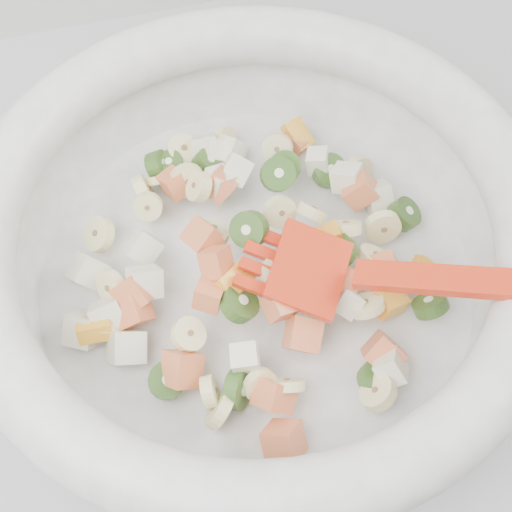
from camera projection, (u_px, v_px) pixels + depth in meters
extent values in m
cube|color=#A6A7AC|center=(153.00, 457.00, 0.98)|extent=(2.00, 0.60, 0.90)
cylinder|color=white|center=(256.00, 283.00, 0.59)|extent=(0.33, 0.33, 0.02)
torus|color=white|center=(256.00, 226.00, 0.52)|extent=(0.41, 0.41, 0.05)
cylinder|color=beige|center=(378.00, 393.00, 0.52)|extent=(0.03, 0.03, 0.03)
cylinder|color=beige|center=(199.00, 187.00, 0.58)|extent=(0.02, 0.02, 0.02)
cylinder|color=beige|center=(160.00, 180.00, 0.61)|extent=(0.03, 0.02, 0.02)
cylinder|color=beige|center=(187.00, 180.00, 0.59)|extent=(0.03, 0.02, 0.03)
cylinder|color=beige|center=(148.00, 207.00, 0.59)|extent=(0.03, 0.02, 0.03)
cylinder|color=beige|center=(375.00, 257.00, 0.56)|extent=(0.03, 0.03, 0.02)
cylinder|color=beige|center=(219.00, 411.00, 0.51)|extent=(0.03, 0.03, 0.03)
cylinder|color=beige|center=(366.00, 306.00, 0.54)|extent=(0.04, 0.03, 0.03)
cylinder|color=beige|center=(183.00, 150.00, 0.62)|extent=(0.04, 0.04, 0.02)
cylinder|color=beige|center=(212.00, 232.00, 0.55)|extent=(0.03, 0.03, 0.03)
cylinder|color=beige|center=(144.00, 190.00, 0.60)|extent=(0.02, 0.04, 0.04)
cylinder|color=beige|center=(280.00, 212.00, 0.56)|extent=(0.03, 0.02, 0.03)
cylinder|color=beige|center=(99.00, 234.00, 0.58)|extent=(0.03, 0.03, 0.03)
cylinder|color=beige|center=(260.00, 385.00, 0.52)|extent=(0.02, 0.02, 0.03)
cylinder|color=beige|center=(346.00, 228.00, 0.56)|extent=(0.03, 0.03, 0.03)
cylinder|color=beige|center=(287.00, 385.00, 0.51)|extent=(0.03, 0.02, 0.03)
cylinder|color=beige|center=(189.00, 334.00, 0.52)|extent=(0.03, 0.03, 0.02)
cylinder|color=beige|center=(278.00, 274.00, 0.53)|extent=(0.03, 0.03, 0.02)
cylinder|color=beige|center=(224.00, 141.00, 0.63)|extent=(0.02, 0.03, 0.03)
cylinder|color=beige|center=(312.00, 213.00, 0.57)|extent=(0.03, 0.03, 0.03)
cylinder|color=beige|center=(278.00, 149.00, 0.62)|extent=(0.03, 0.03, 0.03)
cylinder|color=beige|center=(111.00, 287.00, 0.55)|extent=(0.02, 0.03, 0.04)
cylinder|color=beige|center=(210.00, 392.00, 0.51)|extent=(0.02, 0.03, 0.03)
cylinder|color=beige|center=(358.00, 172.00, 0.62)|extent=(0.04, 0.03, 0.03)
cylinder|color=beige|center=(104.00, 332.00, 0.54)|extent=(0.03, 0.01, 0.03)
cylinder|color=beige|center=(383.00, 227.00, 0.58)|extent=(0.04, 0.02, 0.04)
cube|color=#E17E47|center=(386.00, 268.00, 0.56)|extent=(0.02, 0.02, 0.02)
cube|color=#E17E47|center=(216.00, 262.00, 0.53)|extent=(0.02, 0.03, 0.03)
cube|color=#E17E47|center=(360.00, 191.00, 0.60)|extent=(0.03, 0.03, 0.03)
cube|color=#E17E47|center=(203.00, 237.00, 0.54)|extent=(0.03, 0.03, 0.03)
cube|color=#E17E47|center=(280.00, 305.00, 0.52)|extent=(0.03, 0.03, 0.03)
cube|color=#E17E47|center=(133.00, 311.00, 0.54)|extent=(0.03, 0.03, 0.03)
cube|color=#E17E47|center=(209.00, 295.00, 0.53)|extent=(0.03, 0.03, 0.02)
cube|color=#E17E47|center=(341.00, 282.00, 0.54)|extent=(0.03, 0.03, 0.02)
cube|color=#E17E47|center=(295.00, 141.00, 0.64)|extent=(0.03, 0.03, 0.02)
cube|color=#E17E47|center=(174.00, 184.00, 0.60)|extent=(0.03, 0.03, 0.03)
cube|color=#E17E47|center=(303.00, 335.00, 0.53)|extent=(0.03, 0.03, 0.03)
cube|color=#E17E47|center=(384.00, 353.00, 0.53)|extent=(0.03, 0.04, 0.04)
cube|color=#E17E47|center=(134.00, 292.00, 0.54)|extent=(0.03, 0.03, 0.04)
cube|color=#E17E47|center=(182.00, 369.00, 0.52)|extent=(0.03, 0.03, 0.04)
cube|color=#E17E47|center=(284.00, 442.00, 0.50)|extent=(0.03, 0.04, 0.04)
cube|color=#E17E47|center=(274.00, 396.00, 0.51)|extent=(0.03, 0.03, 0.03)
cube|color=#E17E47|center=(220.00, 185.00, 0.59)|extent=(0.03, 0.03, 0.03)
cylinder|color=#579B33|center=(167.00, 380.00, 0.52)|extent=(0.03, 0.03, 0.02)
cylinder|color=#579B33|center=(329.00, 171.00, 0.61)|extent=(0.04, 0.03, 0.03)
cylinder|color=#579B33|center=(376.00, 378.00, 0.53)|extent=(0.03, 0.03, 0.02)
cylinder|color=#579B33|center=(239.00, 303.00, 0.53)|extent=(0.04, 0.04, 0.03)
cylinder|color=#579B33|center=(338.00, 250.00, 0.56)|extent=(0.04, 0.03, 0.03)
cylinder|color=#579B33|center=(249.00, 229.00, 0.54)|extent=(0.03, 0.04, 0.03)
cylinder|color=#579B33|center=(158.00, 165.00, 0.62)|extent=(0.02, 0.03, 0.03)
cylinder|color=#579B33|center=(170.00, 165.00, 0.62)|extent=(0.03, 0.03, 0.02)
cylinder|color=#579B33|center=(207.00, 164.00, 0.61)|extent=(0.03, 0.03, 0.03)
cylinder|color=#579B33|center=(430.00, 305.00, 0.55)|extent=(0.04, 0.03, 0.03)
cylinder|color=#579B33|center=(278.00, 174.00, 0.59)|extent=(0.04, 0.04, 0.03)
cylinder|color=#579B33|center=(237.00, 390.00, 0.52)|extent=(0.03, 0.03, 0.03)
cylinder|color=#579B33|center=(285.00, 167.00, 0.60)|extent=(0.03, 0.03, 0.02)
cylinder|color=#579B33|center=(404.00, 214.00, 0.59)|extent=(0.03, 0.03, 0.03)
cube|color=white|center=(145.00, 282.00, 0.54)|extent=(0.03, 0.03, 0.03)
cube|color=white|center=(347.00, 178.00, 0.60)|extent=(0.03, 0.03, 0.03)
cube|color=white|center=(83.00, 329.00, 0.55)|extent=(0.03, 0.04, 0.03)
cube|color=white|center=(318.00, 161.00, 0.61)|extent=(0.02, 0.02, 0.02)
cube|color=white|center=(127.00, 347.00, 0.54)|extent=(0.03, 0.03, 0.04)
cube|color=white|center=(391.00, 368.00, 0.52)|extent=(0.03, 0.03, 0.03)
cube|color=white|center=(245.00, 358.00, 0.51)|extent=(0.02, 0.02, 0.02)
cube|color=white|center=(210.00, 153.00, 0.62)|extent=(0.03, 0.03, 0.03)
cube|color=white|center=(230.00, 152.00, 0.63)|extent=(0.03, 0.03, 0.03)
cube|color=white|center=(379.00, 198.00, 0.60)|extent=(0.02, 0.03, 0.03)
cube|color=white|center=(218.00, 182.00, 0.59)|extent=(0.03, 0.03, 0.02)
cube|color=white|center=(345.00, 301.00, 0.54)|extent=(0.02, 0.03, 0.03)
cube|color=white|center=(144.00, 247.00, 0.57)|extent=(0.03, 0.03, 0.03)
cube|color=white|center=(236.00, 171.00, 0.60)|extent=(0.03, 0.04, 0.03)
cube|color=white|center=(109.00, 315.00, 0.55)|extent=(0.03, 0.03, 0.03)
cube|color=white|center=(206.00, 148.00, 0.62)|extent=(0.02, 0.03, 0.03)
cube|color=white|center=(88.00, 271.00, 0.57)|extent=(0.04, 0.03, 0.04)
cube|color=yellow|center=(389.00, 302.00, 0.55)|extent=(0.03, 0.03, 0.02)
cube|color=yellow|center=(298.00, 135.00, 0.63)|extent=(0.03, 0.03, 0.02)
cube|color=yellow|center=(95.00, 329.00, 0.54)|extent=(0.02, 0.02, 0.02)
cube|color=yellow|center=(234.00, 281.00, 0.53)|extent=(0.03, 0.03, 0.02)
cube|color=yellow|center=(326.00, 238.00, 0.56)|extent=(0.03, 0.02, 0.02)
cube|color=yellow|center=(420.00, 274.00, 0.57)|extent=(0.03, 0.03, 0.02)
cube|color=red|center=(309.00, 270.00, 0.52)|extent=(0.07, 0.07, 0.03)
cube|color=red|center=(267.00, 236.00, 0.54)|extent=(0.03, 0.02, 0.01)
cube|color=red|center=(262.00, 252.00, 0.53)|extent=(0.03, 0.02, 0.01)
cube|color=red|center=(257.00, 269.00, 0.53)|extent=(0.03, 0.02, 0.01)
cube|color=red|center=(252.00, 286.00, 0.52)|extent=(0.03, 0.02, 0.01)
cube|color=red|center=(498.00, 284.00, 0.48)|extent=(0.16, 0.10, 0.06)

